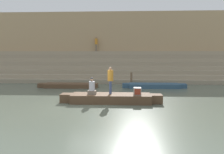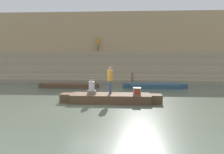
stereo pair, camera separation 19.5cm
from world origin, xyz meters
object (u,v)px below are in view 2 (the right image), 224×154
(moored_boat_distant, at_px, (155,86))
(rowboat_main, at_px, (111,98))
(tv_set, at_px, (137,91))
(person_on_steps, at_px, (98,43))
(moored_boat_shore, at_px, (69,85))
(person_rowing, at_px, (92,88))
(mooring_post, at_px, (132,79))
(person_standing, at_px, (110,78))

(moored_boat_distant, bearing_deg, rowboat_main, -124.35)
(tv_set, distance_m, person_on_steps, 14.17)
(moored_boat_shore, bearing_deg, tv_set, -41.82)
(person_rowing, bearing_deg, mooring_post, 83.96)
(person_rowing, bearing_deg, tv_set, 13.82)
(person_standing, height_order, moored_boat_distant, person_standing)
(person_standing, bearing_deg, moored_boat_distant, 45.28)
(person_standing, xyz_separation_m, moored_boat_shore, (-3.99, 5.44, -1.25))
(moored_boat_distant, height_order, mooring_post, mooring_post)
(mooring_post, bearing_deg, moored_boat_shore, -164.03)
(mooring_post, bearing_deg, moored_boat_distant, -35.55)
(tv_set, relative_size, mooring_post, 0.37)
(tv_set, bearing_deg, person_standing, 173.69)
(person_standing, distance_m, person_on_steps, 13.41)
(tv_set, xyz_separation_m, person_on_steps, (-4.03, 13.15, 3.41))
(rowboat_main, distance_m, moored_boat_distant, 6.70)
(person_on_steps, bearing_deg, person_rowing, 47.46)
(moored_boat_shore, bearing_deg, moored_boat_distant, 5.40)
(moored_boat_distant, xyz_separation_m, mooring_post, (-1.89, 1.35, 0.40))
(person_rowing, xyz_separation_m, moored_boat_shore, (-2.90, 5.69, -0.72))
(person_standing, distance_m, person_rowing, 1.24)
(moored_boat_distant, relative_size, person_on_steps, 3.25)
(person_on_steps, bearing_deg, moored_boat_distant, 80.56)
(rowboat_main, relative_size, person_standing, 3.75)
(tv_set, bearing_deg, moored_boat_distant, 75.25)
(person_rowing, height_order, moored_boat_shore, person_rowing)
(moored_boat_shore, distance_m, person_on_steps, 8.59)
(moored_boat_shore, bearing_deg, person_standing, -50.12)
(person_standing, distance_m, tv_set, 1.77)
(moored_boat_distant, relative_size, mooring_post, 4.53)
(person_standing, relative_size, person_on_steps, 0.97)
(moored_boat_shore, bearing_deg, mooring_post, 19.62)
(moored_boat_distant, distance_m, person_on_steps, 10.11)
(tv_set, xyz_separation_m, mooring_post, (-0.08, 7.26, -0.13))
(person_standing, height_order, mooring_post, person_standing)
(rowboat_main, xyz_separation_m, tv_set, (1.57, -0.12, 0.45))
(rowboat_main, bearing_deg, tv_set, -6.84)
(person_rowing, distance_m, moored_boat_distant, 7.47)
(tv_set, bearing_deg, rowboat_main, 177.96)
(person_rowing, xyz_separation_m, moored_boat_distant, (4.51, 5.91, -0.72))
(moored_boat_distant, height_order, person_on_steps, person_on_steps)
(person_standing, xyz_separation_m, person_on_steps, (-2.43, 12.91, 2.70))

